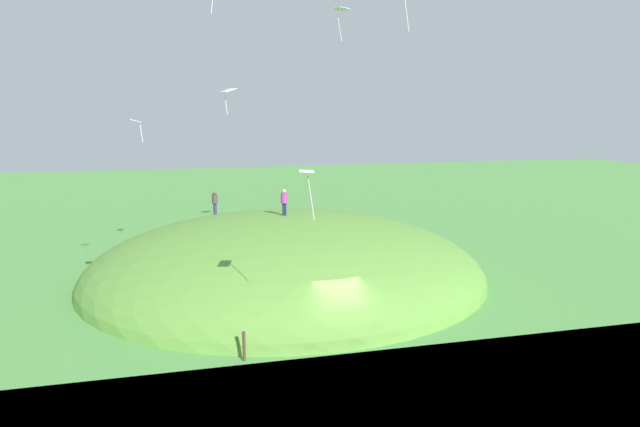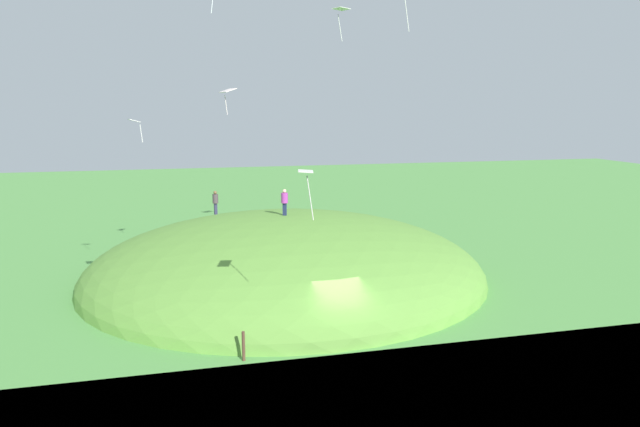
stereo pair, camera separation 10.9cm
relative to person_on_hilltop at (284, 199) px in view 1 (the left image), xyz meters
name	(u,v)px [view 1 (the left image)]	position (x,y,z in m)	size (l,w,h in m)	color
ground_plane	(341,335)	(-10.95, -0.78, -4.98)	(160.00, 160.00, 0.00)	#529245
grass_hill	(286,276)	(-0.64, 0.08, -4.98)	(24.50, 25.78, 7.81)	#5D933A
dirt_path	(334,225)	(13.98, -7.16, -4.96)	(15.14, 1.05, 0.04)	#685651
person_on_hilltop	(284,199)	(0.00, 0.00, 0.00)	(0.60, 0.60, 1.73)	#1D274C
person_watching_kites	(215,200)	(5.86, 4.13, -0.80)	(0.52, 0.52, 1.75)	#2A2A46
kite_1	(135,122)	(-9.03, 8.31, 5.22)	(0.78, 0.63, 1.06)	silver
kite_4	(307,175)	(-15.39, 1.86, 3.38)	(0.88, 0.70, 1.93)	silver
kite_5	(228,91)	(-6.33, 3.95, 6.65)	(1.08, 0.89, 1.33)	white
kite_7	(341,11)	(-0.23, -3.67, 11.79)	(1.19, 1.26, 1.96)	silver
mooring_post	(244,346)	(-12.67, 4.09, -4.31)	(0.14, 0.14, 1.33)	brown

